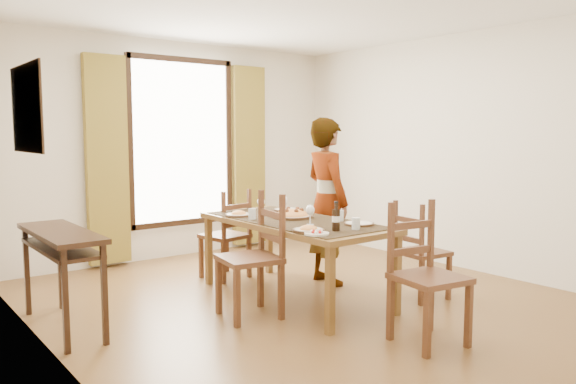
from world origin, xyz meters
TOP-DOWN VIEW (x-y plane):
  - ground at (0.00, 0.00)m, footprint 5.00×5.00m
  - room_shell at (-0.00, 0.13)m, footprint 4.60×5.10m
  - console_table at (-2.03, 0.60)m, footprint 0.38×1.20m
  - dining_table at (-0.05, 0.12)m, footprint 0.89×1.99m
  - chair_west at (-0.65, -0.08)m, footprint 0.54×0.54m
  - chair_north at (-0.16, 1.14)m, footprint 0.49×0.49m
  - chair_south at (0.03, -1.37)m, footprint 0.53×0.53m
  - chair_east at (0.88, -0.62)m, footprint 0.46×0.46m
  - man at (0.57, 0.35)m, footprint 0.77×0.64m
  - plate_sw at (-0.35, -0.45)m, footprint 0.27×0.27m
  - plate_se at (0.22, -0.47)m, footprint 0.27×0.27m
  - plate_nw at (-0.33, 0.64)m, footprint 0.27×0.27m
  - plate_ne at (0.26, 0.63)m, footprint 0.27×0.27m
  - pasta_platter at (0.01, 0.23)m, footprint 0.40×0.40m
  - caprese_plate at (-0.39, -0.60)m, footprint 0.20×0.20m
  - wine_glass_a at (-0.14, -0.22)m, footprint 0.08×0.08m
  - wine_glass_b at (0.11, 0.48)m, footprint 0.08×0.08m
  - wine_glass_c at (-0.14, 0.53)m, footprint 0.08×0.08m
  - tumbler_a at (0.24, -0.20)m, footprint 0.07×0.07m
  - tumbler_b at (-0.34, 0.39)m, footprint 0.07×0.07m
  - tumbler_c at (0.03, -0.63)m, footprint 0.07×0.07m
  - wine_bottle at (-0.15, -0.57)m, footprint 0.07×0.07m

SIDE VIEW (x-z plane):
  - ground at x=0.00m, z-range 0.00..0.00m
  - chair_east at x=0.88m, z-range -0.03..0.90m
  - chair_north at x=-0.16m, z-range -0.03..0.93m
  - chair_south at x=0.03m, z-range -0.04..1.02m
  - chair_west at x=-0.65m, z-range -0.04..1.03m
  - console_table at x=-2.03m, z-range 0.28..1.08m
  - dining_table at x=-0.05m, z-range 0.31..1.07m
  - caprese_plate at x=-0.39m, z-range 0.76..0.80m
  - plate_sw at x=-0.35m, z-range 0.76..0.81m
  - plate_se at x=0.22m, z-range 0.76..0.81m
  - plate_nw at x=-0.33m, z-range 0.76..0.81m
  - plate_ne at x=0.26m, z-range 0.76..0.81m
  - pasta_platter at x=0.01m, z-range 0.76..0.86m
  - tumbler_a at x=0.24m, z-range 0.76..0.86m
  - tumbler_b at x=-0.34m, z-range 0.76..0.86m
  - tumbler_c at x=0.03m, z-range 0.76..0.86m
  - wine_glass_a at x=-0.14m, z-range 0.76..0.94m
  - wine_glass_b at x=0.11m, z-range 0.76..0.94m
  - wine_glass_c at x=-0.14m, z-range 0.76..0.94m
  - man at x=0.57m, z-range 0.00..1.72m
  - wine_bottle at x=-0.15m, z-range 0.76..1.00m
  - room_shell at x=0.00m, z-range 0.17..2.91m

